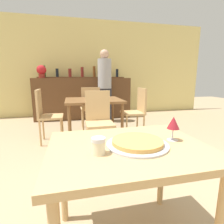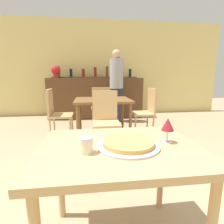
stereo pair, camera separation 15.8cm
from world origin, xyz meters
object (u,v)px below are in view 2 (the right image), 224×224
pizza_tray (128,144)px  person_standing (116,83)px  chair_far_side_left (56,111)px  potted_plant (56,71)px  wine_glass (168,125)px  chair_far_side_front (106,117)px  chair_far_side_back (101,105)px  cheese_shaker (86,145)px  chair_far_side_right (146,109)px

pizza_tray → person_standing: 3.47m
chair_far_side_left → potted_plant: size_ratio=2.85×
wine_glass → potted_plant: (-1.36, 3.93, 0.47)m
chair_far_side_front → person_standing: person_standing is taller
chair_far_side_back → cheese_shaker: 2.85m
chair_far_side_back → chair_far_side_right: same height
wine_glass → cheese_shaker: bearing=-169.0°
chair_far_side_right → wine_glass: 2.25m
cheese_shaker → potted_plant: potted_plant is taller
pizza_tray → chair_far_side_right: bearing=68.9°
chair_far_side_back → cheese_shaker: size_ratio=10.18×
chair_far_side_back → pizza_tray: chair_far_side_back is taller
chair_far_side_back → person_standing: 0.92m
chair_far_side_right → cheese_shaker: chair_far_side_right is taller
chair_far_side_left → wine_glass: bearing=-153.3°
chair_far_side_left → cheese_shaker: (0.57, -2.25, 0.23)m
chair_far_side_front → chair_far_side_right: (0.83, 0.58, 0.00)m
pizza_tray → cheese_shaker: cheese_shaker is taller
chair_far_side_back → pizza_tray: 2.77m
chair_far_side_right → potted_plant: size_ratio=2.85×
chair_far_side_right → wine_glass: (-0.58, -2.15, 0.30)m
person_standing → wine_glass: size_ratio=11.34×
chair_far_side_back → person_standing: size_ratio=0.52×
chair_far_side_left → person_standing: (1.27, 1.25, 0.45)m
cheese_shaker → wine_glass: (0.51, 0.10, 0.07)m
cheese_shaker → wine_glass: 0.52m
pizza_tray → person_standing: (0.45, 3.44, 0.25)m
chair_far_side_left → potted_plant: potted_plant is taller
wine_glass → potted_plant: bearing=109.1°
chair_far_side_right → cheese_shaker: size_ratio=10.18×
pizza_tray → potted_plant: potted_plant is taller
chair_far_side_right → person_standing: 1.39m
chair_far_side_left → wine_glass: chair_far_side_left is taller
chair_far_side_front → chair_far_side_left: 1.01m
chair_far_side_front → pizza_tray: bearing=-90.4°
chair_far_side_front → chair_far_side_back: size_ratio=1.00×
pizza_tray → wine_glass: 0.28m
chair_far_side_left → potted_plant: bearing=8.9°
chair_far_side_left → chair_far_side_right: same height
chair_far_side_left → wine_glass: (1.08, -2.15, 0.30)m
chair_far_side_right → cheese_shaker: bearing=-25.8°
chair_far_side_front → wine_glass: chair_far_side_front is taller
person_standing → chair_far_side_left: bearing=-135.5°
person_standing → potted_plant: (-1.55, 0.53, 0.32)m
potted_plant → wine_glass: bearing=-70.9°
person_standing → wine_glass: (-0.19, -3.40, -0.15)m
wine_glass → chair_far_side_front: bearing=99.0°
pizza_tray → wine_glass: wine_glass is taller
pizza_tray → potted_plant: 4.15m
wine_glass → chair_far_side_right: bearing=74.8°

